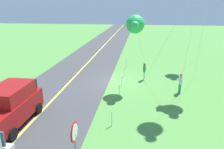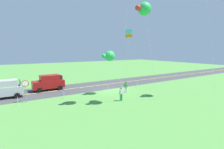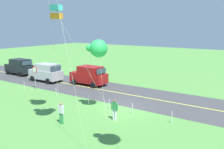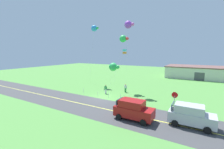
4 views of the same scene
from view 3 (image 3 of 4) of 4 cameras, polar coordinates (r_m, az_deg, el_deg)
ground_plane at (r=20.92m, az=2.42°, el=-8.05°), size 120.00×120.00×0.10m
asphalt_road at (r=24.24m, az=7.43°, el=-5.29°), size 120.00×7.00×0.00m
road_centre_stripe at (r=24.23m, az=7.43°, el=-5.28°), size 120.00×0.16×0.00m
car_suv_foreground at (r=28.90m, az=-5.35°, el=-0.19°), size 4.40×2.12×2.24m
car_parked_east_near at (r=31.78m, az=-15.12°, el=0.51°), size 4.40×2.12×2.24m
car_parked_east_far at (r=37.43m, az=-20.75°, el=1.74°), size 4.40×2.12×2.24m
stop_sign at (r=27.97m, az=-17.58°, el=0.29°), size 0.76×0.08×2.56m
person_adult_near at (r=18.11m, az=0.62°, el=-8.08°), size 0.58×0.22×1.60m
person_adult_companion at (r=17.83m, az=-11.79°, el=-8.64°), size 0.58×0.22×1.60m
kite_red_low at (r=16.03m, az=-12.83°, el=13.98°), size 2.49×3.56×8.15m
kite_pink_drift at (r=19.15m, az=-3.30°, el=6.09°), size 2.90×2.10×5.85m
fence_post_0 at (r=18.26m, az=13.80°, el=-9.63°), size 0.05×0.05×0.90m
fence_post_1 at (r=19.54m, az=4.75°, el=-7.94°), size 0.05×0.05×0.90m
fence_post_2 at (r=20.66m, az=-0.67°, el=-6.83°), size 0.05×0.05×0.90m
fence_post_3 at (r=21.96m, az=-5.51°, el=-5.77°), size 0.05×0.05×0.90m
fence_post_4 at (r=24.70m, az=-12.90°, el=-4.09°), size 0.05×0.05×0.90m
fence_post_5 at (r=28.48m, az=-19.79°, el=-2.44°), size 0.05×0.05×0.90m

